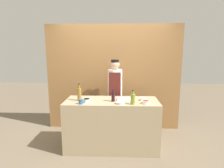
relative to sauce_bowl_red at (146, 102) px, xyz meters
The scene contains 13 objects.
ground_plane 1.14m from the sauce_bowl_red, 162.05° to the left, with size 14.00×14.00×0.00m, color #756651.
cabinet_wall 1.35m from the sauce_bowl_red, 116.59° to the left, with size 3.05×0.18×2.40m.
counter 0.80m from the sauce_bowl_red, 162.05° to the left, with size 1.70×0.68×0.93m.
sauce_bowl_red is the anchor object (origin of this frame).
sauce_bowl_green 1.03m from the sauce_bowl_red, behind, with size 0.14×0.14×0.06m.
sauce_bowl_white 0.44m from the sauce_bowl_red, behind, with size 0.15×0.15×0.04m.
sauce_bowl_yellow 0.21m from the sauce_bowl_red, 94.49° to the left, with size 0.12×0.12×0.05m.
cutting_board 0.42m from the sauce_bowl_red, 145.09° to the left, with size 0.31×0.20×0.02m.
bottle_oil 0.24m from the sauce_bowl_red, 169.95° to the right, with size 0.08×0.08×0.24m.
bottle_vinegar 1.19m from the sauce_bowl_red, behind, with size 0.07×0.07×0.32m.
bottle_wine 0.58m from the sauce_bowl_red, 166.95° to the left, with size 0.06×0.06×0.23m.
cup_blue 1.11m from the sauce_bowl_red, behind, with size 0.08×0.08×0.08m.
chef_center 0.96m from the sauce_bowl_red, 124.89° to the left, with size 0.30×0.31×1.64m.
Camera 1 is at (0.14, -3.31, 1.84)m, focal length 30.00 mm.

